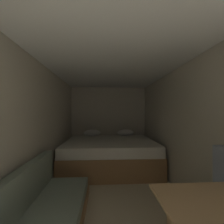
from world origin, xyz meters
name	(u,v)px	position (x,y,z in m)	size (l,w,h in m)	color
ground_plane	(114,208)	(0.00, 1.85, 0.00)	(6.93, 6.93, 0.00)	beige
wall_back	(109,122)	(0.00, 4.33, 1.07)	(2.38, 0.05, 2.15)	beige
wall_left	(31,134)	(-1.16, 1.85, 1.07)	(0.05, 4.93, 2.15)	beige
wall_right	(193,132)	(1.16, 1.85, 1.07)	(0.05, 4.93, 2.15)	beige
ceiling_slab	(114,57)	(0.00, 1.85, 2.17)	(2.38, 4.93, 0.05)	white
bed	(110,153)	(0.00, 3.41, 0.35)	(2.16, 1.72, 0.87)	#9E7247
dinette_table	(222,222)	(0.63, 0.66, 0.65)	(0.75, 0.71, 0.74)	tan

